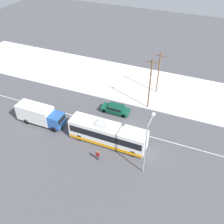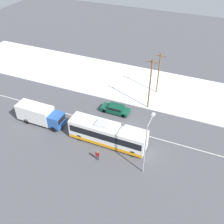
% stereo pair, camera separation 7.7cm
% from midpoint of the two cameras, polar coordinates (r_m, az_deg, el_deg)
% --- Properties ---
extents(ground_plane, '(120.00, 120.00, 0.00)m').
position_cam_midpoint_polar(ground_plane, '(39.36, 3.00, -3.91)').
color(ground_plane, '#4C4C51').
extents(snow_lot, '(80.00, 13.23, 0.12)m').
position_cam_midpoint_polar(snow_lot, '(49.31, 8.26, 5.37)').
color(snow_lot, white).
rests_on(snow_lot, ground_plane).
extents(lane_marking_center, '(60.00, 0.12, 0.00)m').
position_cam_midpoint_polar(lane_marking_center, '(39.36, 3.00, -3.91)').
color(lane_marking_center, silver).
rests_on(lane_marking_center, ground_plane).
extents(city_bus, '(10.98, 2.57, 3.30)m').
position_cam_midpoint_polar(city_bus, '(36.26, -0.97, -4.78)').
color(city_bus, white).
rests_on(city_bus, ground_plane).
extents(box_truck, '(7.47, 2.30, 2.94)m').
position_cam_midpoint_polar(box_truck, '(41.06, -15.52, -0.49)').
color(box_truck, silver).
rests_on(box_truck, ground_plane).
extents(sedan_car, '(4.62, 1.80, 1.32)m').
position_cam_midpoint_polar(sedan_car, '(42.19, 0.72, 0.72)').
color(sedan_car, '#0F4733').
rests_on(sedan_car, ground_plane).
extents(pedestrian_at_stop, '(0.56, 0.25, 1.57)m').
position_cam_midpoint_polar(pedestrian_at_stop, '(34.45, -3.22, -9.24)').
color(pedestrian_at_stop, '#23232D').
rests_on(pedestrian_at_stop, ground_plane).
extents(streetlamp, '(0.36, 2.73, 7.65)m').
position_cam_midpoint_polar(streetlamp, '(30.86, 7.59, -6.29)').
color(streetlamp, '#9EA3A8').
rests_on(streetlamp, ground_plane).
extents(utility_pole_roadside, '(1.80, 0.24, 8.87)m').
position_cam_midpoint_polar(utility_pole_roadside, '(41.50, 8.21, 6.10)').
color(utility_pole_roadside, brown).
rests_on(utility_pole_roadside, ground_plane).
extents(utility_pole_snowlot, '(1.80, 0.24, 7.66)m').
position_cam_midpoint_polar(utility_pole_snowlot, '(46.07, 10.04, 8.43)').
color(utility_pole_snowlot, brown).
rests_on(utility_pole_snowlot, ground_plane).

